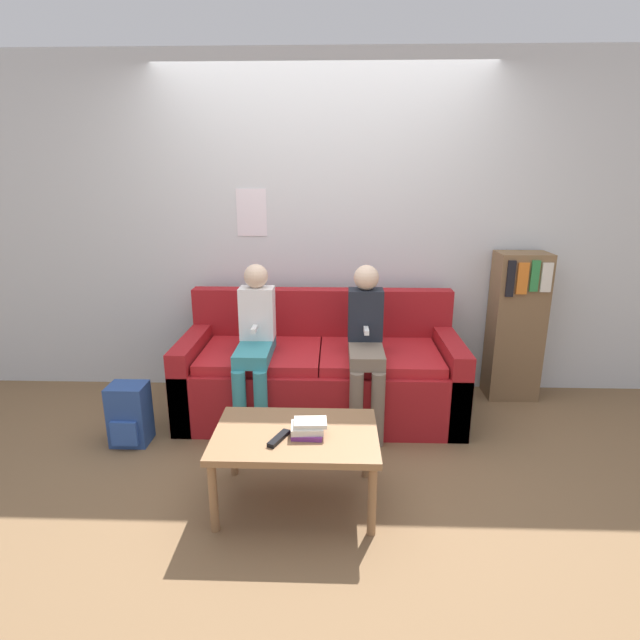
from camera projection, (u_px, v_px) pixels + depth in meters
name	position (u px, v px, depth m)	size (l,w,h in m)	color
ground_plane	(318.00, 448.00, 3.26)	(10.00, 10.00, 0.00)	brown
wall_back	(323.00, 230.00, 3.91)	(8.00, 0.06, 2.60)	silver
couch	(321.00, 374.00, 3.70)	(2.00, 0.84, 0.87)	maroon
coffee_table	(296.00, 441.00, 2.63)	(0.86, 0.57, 0.42)	#8E6642
person_left	(255.00, 339.00, 3.42)	(0.24, 0.57, 1.13)	teal
person_right	(366.00, 340.00, 3.40)	(0.24, 0.57, 1.13)	#756656
tv_remote	(279.00, 438.00, 2.53)	(0.11, 0.17, 0.02)	black
book_stack	(308.00, 428.00, 2.58)	(0.19, 0.15, 0.08)	#7A3389
bookshelf	(516.00, 326.00, 3.88)	(0.38, 0.29, 1.16)	brown
backpack	(130.00, 415.00, 3.28)	(0.24, 0.22, 0.41)	#284789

